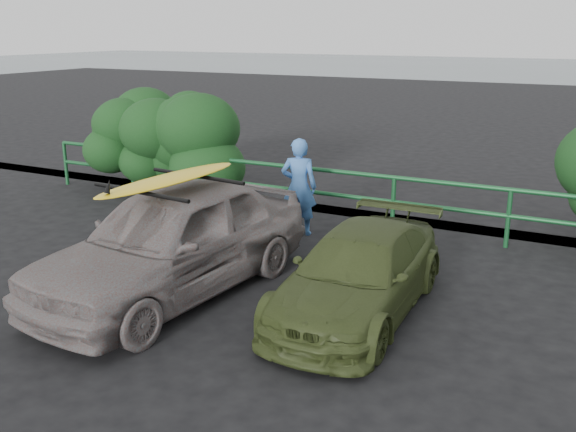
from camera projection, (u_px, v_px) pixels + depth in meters
name	position (u px, v px, depth m)	size (l,w,h in m)	color
ground	(185.00, 330.00, 7.87)	(80.00, 80.00, 0.00)	black
ocean	(569.00, 68.00, 59.16)	(200.00, 200.00, 0.00)	slate
guardrail	(342.00, 197.00, 12.00)	(14.00, 0.08, 1.04)	#164E26
shrub_left	(150.00, 146.00, 14.28)	(3.20, 2.40, 2.09)	#163D17
sedan	(173.00, 240.00, 8.79)	(1.81, 4.51, 1.54)	slate
olive_vehicle	(359.00, 273.00, 8.23)	(1.50, 3.69, 1.07)	#38451E
man	(299.00, 187.00, 11.32)	(0.63, 0.42, 1.74)	#4278C7
roof_rack	(170.00, 184.00, 8.56)	(1.65, 1.15, 0.05)	black
surfboard	(170.00, 179.00, 8.54)	(0.53, 2.56, 0.08)	yellow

